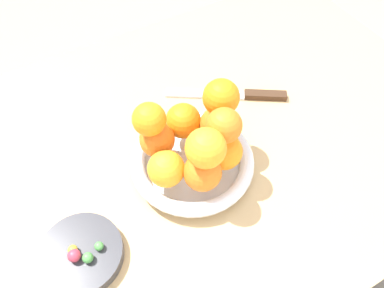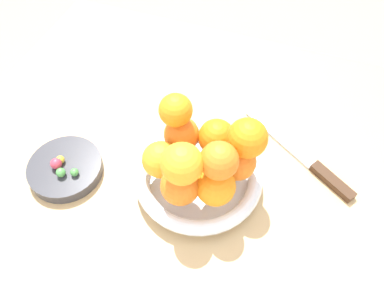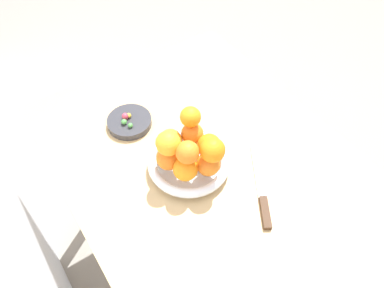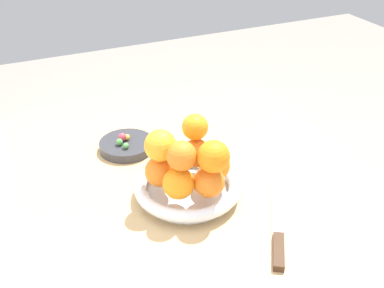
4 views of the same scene
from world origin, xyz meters
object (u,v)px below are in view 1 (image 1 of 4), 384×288
at_px(orange_2, 182,119).
at_px(orange_5, 202,172).
at_px(orange_1, 216,125).
at_px(orange_3, 157,140).
at_px(orange_8, 224,126).
at_px(candy_ball_1, 88,258).
at_px(candy_ball_2, 74,256).
at_px(orange_7, 149,119).
at_px(fruit_bowl, 192,162).
at_px(candy_ball_3, 73,250).
at_px(orange_6, 206,148).
at_px(dining_table, 199,162).
at_px(knife, 237,95).
at_px(candy_dish, 81,254).
at_px(candy_ball_0, 99,246).
at_px(orange_0, 224,151).
at_px(orange_9, 221,97).
at_px(orange_4, 166,169).

bearing_deg(orange_2, orange_5, 77.78).
xyz_separation_m(orange_1, orange_3, (0.11, -0.02, 0.00)).
relative_size(orange_8, candy_ball_1, 3.50).
bearing_deg(orange_3, candy_ball_2, 28.77).
bearing_deg(orange_2, orange_7, 14.31).
xyz_separation_m(orange_1, candy_ball_2, (0.31, 0.09, -0.04)).
height_order(fruit_bowl, candy_ball_3, fruit_bowl).
distance_m(orange_6, orange_8, 0.05).
distance_m(dining_table, candy_ball_2, 0.34).
bearing_deg(knife, orange_8, 46.90).
relative_size(dining_table, candy_ball_1, 65.27).
relative_size(candy_dish, orange_1, 2.13).
bearing_deg(candy_dish, orange_8, -173.88).
bearing_deg(candy_ball_1, candy_dish, -67.17).
xyz_separation_m(dining_table, candy_ball_1, (0.28, 0.14, 0.12)).
xyz_separation_m(orange_3, orange_8, (-0.09, 0.07, 0.06)).
height_order(fruit_bowl, candy_ball_0, fruit_bowl).
relative_size(orange_6, candy_ball_3, 4.18).
distance_m(orange_0, candy_ball_1, 0.28).
bearing_deg(orange_8, orange_2, -72.91).
bearing_deg(orange_6, orange_9, -134.27).
bearing_deg(orange_2, orange_1, 139.81).
distance_m(orange_6, candy_ball_2, 0.26).
xyz_separation_m(orange_4, candy_ball_2, (0.18, 0.05, -0.04)).
relative_size(orange_9, candy_ball_2, 3.13).
bearing_deg(orange_9, orange_2, -32.99).
bearing_deg(orange_0, orange_6, 19.97).
bearing_deg(orange_6, orange_8, -152.78).
bearing_deg(orange_0, candy_dish, 4.63).
xyz_separation_m(orange_1, orange_2, (0.05, -0.04, 0.00)).
bearing_deg(orange_8, candy_dish, 6.12).
relative_size(orange_2, orange_4, 1.03).
relative_size(dining_table, orange_6, 17.17).
height_order(orange_2, candy_ball_0, orange_2).
bearing_deg(orange_8, orange_4, -5.93).
bearing_deg(orange_1, orange_0, 70.45).
relative_size(orange_3, orange_9, 0.99).
xyz_separation_m(orange_5, knife, (-0.19, -0.17, -0.07)).
distance_m(orange_3, orange_4, 0.06).
xyz_separation_m(orange_0, knife, (-0.13, -0.15, -0.07)).
xyz_separation_m(candy_dish, orange_8, (-0.28, -0.03, 0.12)).
bearing_deg(candy_ball_0, candy_ball_1, 23.19).
bearing_deg(candy_dish, orange_0, -175.37).
height_order(orange_8, orange_9, orange_9).
bearing_deg(knife, orange_9, 40.27).
xyz_separation_m(orange_3, orange_7, (0.01, -0.00, 0.06)).
relative_size(orange_2, orange_7, 1.15).
distance_m(orange_6, candy_ball_3, 0.26).
bearing_deg(candy_ball_3, orange_0, -176.33).
height_order(orange_4, orange_6, orange_6).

